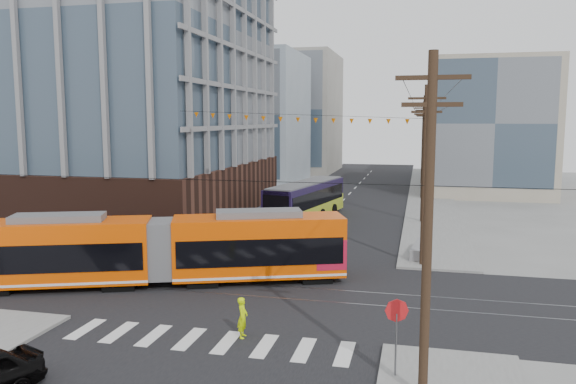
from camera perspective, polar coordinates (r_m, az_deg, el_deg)
name	(u,v)px	position (r m, az deg, el deg)	size (l,w,h in m)	color
ground	(232,316)	(26.48, -5.72, -12.42)	(160.00, 160.00, 0.00)	slate
office_building	(83,60)	(55.73, -20.11, 12.45)	(30.00, 25.00, 28.60)	#381E16
bg_bldg_nw_near	(237,119)	(79.63, -5.22, 7.39)	(18.00, 16.00, 18.00)	#8C99A5
bg_bldg_ne_near	(488,127)	(71.96, 19.61, 6.20)	(14.00, 14.00, 16.00)	gray
bg_bldg_nw_far	(290,113)	(98.08, 0.19, 7.99)	(16.00, 18.00, 20.00)	gray
bg_bldg_ne_far	(486,132)	(92.08, 19.48, 5.75)	(16.00, 16.00, 14.00)	#8C99A5
utility_pole_near	(428,232)	(17.87, 14.01, -3.99)	(0.30, 0.30, 11.00)	black
utility_pole_far	(423,145)	(79.61, 13.52, 4.69)	(0.30, 0.30, 11.00)	black
streetcar	(162,250)	(31.37, -12.70, -5.76)	(19.94, 2.80, 3.84)	#E04701
city_bus	(306,201)	(50.14, 1.85, -0.87)	(2.69, 12.41, 3.52)	black
parked_car_silver	(231,232)	(41.79, -5.81, -4.05)	(1.48, 4.24, 1.40)	#A8A8A8
parked_car_white	(239,225)	(45.06, -4.96, -3.32)	(1.71, 4.20, 1.22)	silver
parked_car_grey	(271,210)	(51.64, -1.72, -1.82)	(2.32, 5.03, 1.40)	#5A5B65
pedestrian	(243,317)	(23.75, -4.64, -12.59)	(0.62, 0.41, 1.71)	#CBF001
stop_sign	(396,342)	(20.33, 10.91, -14.75)	(0.82, 0.82, 2.69)	red
jersey_barrier	(419,250)	(38.09, 13.15, -5.76)	(0.95, 4.23, 0.85)	slate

